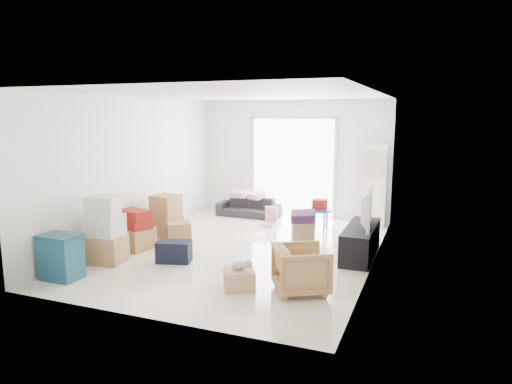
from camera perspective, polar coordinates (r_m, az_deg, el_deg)
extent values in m
cube|color=white|center=(8.24, -1.54, -7.92)|extent=(4.50, 6.00, 0.24)
cube|color=white|center=(7.86, -1.64, 12.95)|extent=(4.50, 6.00, 0.24)
cube|color=white|center=(10.84, 4.84, 4.25)|extent=(4.50, 0.24, 2.70)
cube|color=white|center=(5.22, -15.01, -1.92)|extent=(4.50, 0.24, 2.70)
cube|color=white|center=(9.10, -15.50, 2.89)|extent=(0.24, 6.00, 2.70)
cube|color=white|center=(7.34, 15.73, 1.32)|extent=(0.24, 6.00, 2.70)
cube|color=white|center=(10.73, 4.61, 3.12)|extent=(2.00, 0.01, 2.30)
cube|color=silver|center=(11.05, -0.38, 3.34)|extent=(0.06, 0.04, 2.30)
cube|color=silver|center=(10.48, 9.85, 2.85)|extent=(0.06, 0.04, 2.30)
cube|color=silver|center=(10.65, 4.68, 9.27)|extent=(2.10, 0.04, 0.06)
cube|color=white|center=(10.06, 14.74, 0.81)|extent=(0.45, 0.30, 1.75)
cube|color=black|center=(7.93, 12.94, -6.01)|extent=(0.47, 1.56, 0.52)
imported|color=black|center=(7.84, 13.04, -3.65)|extent=(0.77, 1.21, 0.15)
imported|color=#28272D|center=(10.72, -0.92, -1.52)|extent=(1.49, 0.48, 0.58)
cube|color=#C38E9A|center=(10.78, -2.10, 0.41)|extent=(0.38, 0.31, 0.11)
cube|color=#C38E9A|center=(10.54, 0.03, 0.19)|extent=(0.39, 0.36, 0.11)
imported|color=#B0824E|center=(6.21, 5.69, -9.32)|extent=(0.90, 0.91, 0.71)
cube|color=navy|center=(7.31, -23.14, -8.77)|extent=(0.56, 0.39, 0.31)
cube|color=navy|center=(7.22, -23.30, -6.42)|extent=(0.56, 0.39, 0.31)
cube|color=#0C333D|center=(7.18, -23.40, -5.07)|extent=(0.58, 0.41, 0.04)
cube|color=#A27949|center=(7.82, -18.30, -6.77)|extent=(0.67, 0.58, 0.45)
cube|color=silver|center=(7.72, -18.45, -3.95)|extent=(0.57, 0.48, 0.35)
cube|color=silver|center=(7.65, -18.58, -1.60)|extent=(0.53, 0.49, 0.30)
cube|color=#A27949|center=(8.44, -14.80, -5.61)|extent=(0.62, 0.62, 0.38)
cube|color=maroon|center=(8.37, -14.88, -3.77)|extent=(0.68, 0.57, 0.17)
cube|color=maroon|center=(8.33, -14.93, -2.67)|extent=(0.64, 0.51, 0.15)
cube|color=#A27949|center=(9.19, -11.12, -4.18)|extent=(0.65, 0.59, 0.39)
cube|color=#A27949|center=(9.10, -11.20, -1.68)|extent=(0.53, 0.53, 0.42)
cube|color=#A27949|center=(8.80, -9.58, -4.87)|extent=(0.60, 0.60, 0.36)
cube|color=black|center=(7.58, -10.20, -7.33)|extent=(0.61, 0.46, 0.35)
cube|color=#8C8051|center=(8.62, 5.85, -4.97)|extent=(0.51, 0.51, 0.39)
cube|color=#441E4C|center=(8.56, 5.88, -3.25)|extent=(0.52, 0.52, 0.14)
cylinder|color=blue|center=(9.50, 7.96, -2.23)|extent=(0.52, 0.52, 0.04)
cylinder|color=blue|center=(9.64, 8.86, -3.43)|extent=(0.04, 0.04, 0.40)
cylinder|color=blue|center=(9.70, 7.37, -3.31)|extent=(0.04, 0.04, 0.40)
cylinder|color=blue|center=(9.46, 6.98, -3.65)|extent=(0.04, 0.04, 0.40)
cylinder|color=blue|center=(9.40, 8.52, -3.77)|extent=(0.04, 0.04, 0.40)
cube|color=maroon|center=(9.48, 7.98, -1.52)|extent=(0.28, 0.22, 0.20)
cube|color=silver|center=(9.80, 1.67, -4.09)|extent=(0.35, 0.33, 0.08)
cube|color=pink|center=(9.86, 1.90, -2.80)|extent=(0.28, 0.10, 0.33)
cube|color=tan|center=(6.38, -2.13, -10.82)|extent=(0.56, 0.56, 0.27)
ellipsoid|color=#B2ADA8|center=(6.32, -2.14, -9.18)|extent=(0.21, 0.15, 0.11)
cube|color=red|center=(6.32, -2.14, -9.14)|extent=(0.16, 0.14, 0.03)
sphere|color=#B2ADA8|center=(6.29, -0.99, -8.98)|extent=(0.11, 0.11, 0.11)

